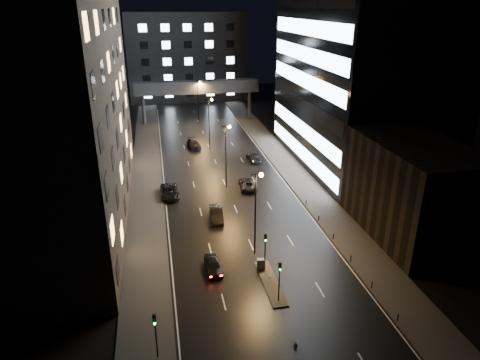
# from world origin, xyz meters

# --- Properties ---
(ground) EXTENTS (160.00, 160.00, 0.00)m
(ground) POSITION_xyz_m (0.00, 40.00, 0.00)
(ground) COLOR black
(ground) RESTS_ON ground
(sidewalk_left) EXTENTS (5.00, 110.00, 0.15)m
(sidewalk_left) POSITION_xyz_m (-12.50, 35.00, 0.07)
(sidewalk_left) COLOR #383533
(sidewalk_left) RESTS_ON ground
(sidewalk_right) EXTENTS (5.00, 110.00, 0.15)m
(sidewalk_right) POSITION_xyz_m (12.50, 35.00, 0.07)
(sidewalk_right) COLOR #383533
(sidewalk_right) RESTS_ON ground
(building_left) EXTENTS (15.00, 48.00, 40.00)m
(building_left) POSITION_xyz_m (-22.50, 24.00, 20.00)
(building_left) COLOR #2D2319
(building_left) RESTS_ON ground
(building_right_low) EXTENTS (10.00, 18.00, 12.00)m
(building_right_low) POSITION_xyz_m (20.00, 9.00, 6.00)
(building_right_low) COLOR black
(building_right_low) RESTS_ON ground
(building_right_glass) EXTENTS (20.00, 36.00, 45.00)m
(building_right_glass) POSITION_xyz_m (25.00, 36.00, 22.50)
(building_right_glass) COLOR black
(building_right_glass) RESTS_ON ground
(building_far) EXTENTS (34.00, 14.00, 25.00)m
(building_far) POSITION_xyz_m (0.00, 98.00, 12.50)
(building_far) COLOR #333335
(building_far) RESTS_ON ground
(skybridge) EXTENTS (30.00, 3.00, 10.00)m
(skybridge) POSITION_xyz_m (0.00, 70.00, 8.34)
(skybridge) COLOR #333335
(skybridge) RESTS_ON ground
(median_island) EXTENTS (1.60, 8.00, 0.15)m
(median_island) POSITION_xyz_m (0.30, 2.00, 0.07)
(median_island) COLOR #383533
(median_island) RESTS_ON ground
(traffic_signal_near) EXTENTS (0.28, 0.34, 4.40)m
(traffic_signal_near) POSITION_xyz_m (0.30, 4.49, 3.09)
(traffic_signal_near) COLOR black
(traffic_signal_near) RESTS_ON median_island
(traffic_signal_far) EXTENTS (0.28, 0.34, 4.40)m
(traffic_signal_far) POSITION_xyz_m (0.30, -1.01, 3.09)
(traffic_signal_far) COLOR black
(traffic_signal_far) RESTS_ON median_island
(traffic_signal_corner) EXTENTS (0.28, 0.34, 4.40)m
(traffic_signal_corner) POSITION_xyz_m (-11.50, -6.01, 2.94)
(traffic_signal_corner) COLOR black
(traffic_signal_corner) RESTS_ON ground
(bollard_row) EXTENTS (0.12, 25.12, 0.90)m
(bollard_row) POSITION_xyz_m (10.20, 6.50, 0.45)
(bollard_row) COLOR black
(bollard_row) RESTS_ON ground
(streetlight_near) EXTENTS (1.45, 0.50, 10.15)m
(streetlight_near) POSITION_xyz_m (0.16, 8.00, 6.50)
(streetlight_near) COLOR black
(streetlight_near) RESTS_ON ground
(streetlight_mid_a) EXTENTS (1.45, 0.50, 10.15)m
(streetlight_mid_a) POSITION_xyz_m (0.16, 28.00, 6.50)
(streetlight_mid_a) COLOR black
(streetlight_mid_a) RESTS_ON ground
(streetlight_mid_b) EXTENTS (1.45, 0.50, 10.15)m
(streetlight_mid_b) POSITION_xyz_m (0.16, 48.00, 6.50)
(streetlight_mid_b) COLOR black
(streetlight_mid_b) RESTS_ON ground
(streetlight_far) EXTENTS (1.45, 0.50, 10.15)m
(streetlight_far) POSITION_xyz_m (0.16, 68.00, 6.50)
(streetlight_far) COLOR black
(streetlight_far) RESTS_ON ground
(car_away_a) EXTENTS (1.92, 4.23, 1.41)m
(car_away_a) POSITION_xyz_m (-5.24, 5.47, 0.70)
(car_away_a) COLOR black
(car_away_a) RESTS_ON ground
(car_away_b) EXTENTS (2.10, 5.08, 1.64)m
(car_away_b) POSITION_xyz_m (-3.15, 17.47, 0.82)
(car_away_b) COLOR black
(car_away_b) RESTS_ON ground
(car_away_c) EXTENTS (2.76, 5.74, 1.58)m
(car_away_c) POSITION_xyz_m (-9.00, 26.18, 0.79)
(car_away_c) COLOR black
(car_away_c) RESTS_ON ground
(car_away_d) EXTENTS (2.78, 5.61, 1.57)m
(car_away_d) POSITION_xyz_m (-3.11, 49.04, 0.78)
(car_away_d) COLOR black
(car_away_d) RESTS_ON ground
(car_toward_a) EXTENTS (2.85, 5.49, 1.48)m
(car_toward_a) POSITION_xyz_m (3.21, 26.89, 0.74)
(car_toward_a) COLOR black
(car_toward_a) RESTS_ON ground
(car_toward_b) EXTENTS (2.35, 5.04, 1.42)m
(car_toward_b) POSITION_xyz_m (7.10, 39.12, 0.71)
(car_toward_b) COLOR black
(car_toward_b) RESTS_ON ground
(utility_cabinet) EXTENTS (0.88, 0.65, 1.21)m
(utility_cabinet) POSITION_xyz_m (-0.10, 4.64, 0.75)
(utility_cabinet) COLOR #4E4E51
(utility_cabinet) RESTS_ON median_island
(cone_a) EXTENTS (0.47, 0.47, 0.48)m
(cone_a) POSITION_xyz_m (0.44, 2.91, 0.24)
(cone_a) COLOR #D5670B
(cone_a) RESTS_ON ground
(cone_b) EXTENTS (0.44, 0.44, 0.54)m
(cone_b) POSITION_xyz_m (0.11, -6.95, 0.27)
(cone_b) COLOR orange
(cone_b) RESTS_ON ground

